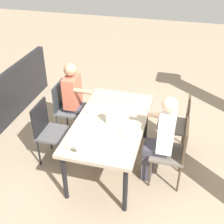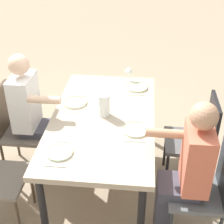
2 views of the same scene
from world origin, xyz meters
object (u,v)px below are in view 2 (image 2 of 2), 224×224
object	(u,v)px
chair_mid_south	(197,136)
water_pitcher	(104,106)
chair_west_south	(207,187)
plate_1	(136,130)
wine_glass_3	(129,72)
plate_2	(75,103)
diner_man_white	(33,114)
chair_mid_north	(16,125)
dining_table	(103,123)
diner_woman_green	(186,170)
plate_0	(59,153)
plate_3	(137,87)

from	to	relation	value
chair_mid_south	water_pitcher	size ratio (longest dim) A/B	4.46
water_pitcher	chair_west_south	bearing A→B (deg)	-124.21
plate_1	water_pitcher	xyz separation A→B (m)	(0.22, 0.30, 0.09)
plate_1	wine_glass_3	distance (m)	0.96
plate_2	diner_man_white	bearing A→B (deg)	105.64
chair_west_south	wine_glass_3	distance (m)	1.53
chair_mid_north	water_pitcher	xyz separation A→B (m)	(-0.07, -0.90, 0.32)
dining_table	water_pitcher	xyz separation A→B (m)	(0.03, -0.01, 0.16)
dining_table	diner_woman_green	world-z (taller)	diner_woman_green
diner_man_white	plate_0	size ratio (longest dim) A/B	6.25
chair_mid_north	wine_glass_3	size ratio (longest dim) A/B	6.20
chair_mid_north	plate_0	size ratio (longest dim) A/B	4.55
dining_table	diner_man_white	xyz separation A→B (m)	(0.10, 0.70, -0.01)
chair_mid_south	plate_0	distance (m)	1.35
chair_west_south	plate_0	size ratio (longest dim) A/B	4.43
chair_west_south	wine_glass_3	size ratio (longest dim) A/B	6.04
diner_man_white	plate_2	xyz separation A→B (m)	(0.11, -0.40, 0.08)
diner_woman_green	plate_2	bearing A→B (deg)	52.53
plate_2	plate_0	bearing A→B (deg)	-177.83
plate_1	water_pitcher	bearing A→B (deg)	52.97
chair_mid_north	water_pitcher	distance (m)	0.96
diner_man_white	plate_0	xyz separation A→B (m)	(-0.66, -0.43, 0.08)
dining_table	plate_3	bearing A→B (deg)	-25.82
diner_man_white	plate_2	bearing A→B (deg)	-74.36
chair_mid_north	plate_2	distance (m)	0.65
chair_west_south	chair_mid_north	bearing A→B (deg)	69.43
chair_mid_north	plate_2	xyz separation A→B (m)	(0.11, -0.59, 0.23)
diner_woman_green	water_pitcher	bearing A→B (deg)	49.67
plate_0	plate_3	world-z (taller)	same
diner_man_white	plate_3	world-z (taller)	diner_man_white
dining_table	chair_mid_south	bearing A→B (deg)	-83.43
chair_west_south	diner_woman_green	world-z (taller)	diner_woman_green
chair_west_south	wine_glass_3	bearing A→B (deg)	28.03
chair_west_south	diner_man_white	bearing A→B (deg)	67.25
diner_woman_green	water_pitcher	size ratio (longest dim) A/B	6.11
chair_mid_south	water_pitcher	xyz separation A→B (m)	(-0.07, 0.88, 0.32)
plate_0	diner_woman_green	bearing A→B (deg)	-90.39
chair_west_south	plate_1	bearing A→B (deg)	57.31
plate_1	chair_west_south	bearing A→B (deg)	-122.69
chair_mid_south	wine_glass_3	size ratio (longest dim) A/B	6.15
diner_man_white	plate_1	size ratio (longest dim) A/B	5.84
diner_woman_green	plate_3	size ratio (longest dim) A/B	5.78
water_pitcher	diner_woman_green	bearing A→B (deg)	-130.33
wine_glass_3	plate_3	bearing A→B (deg)	-147.90
diner_woman_green	plate_2	size ratio (longest dim) A/B	5.64
plate_3	wine_glass_3	xyz separation A→B (m)	(0.16, 0.10, 0.10)
diner_woman_green	wine_glass_3	world-z (taller)	diner_woman_green
chair_west_south	plate_0	world-z (taller)	chair_west_south
chair_west_south	water_pitcher	bearing A→B (deg)	55.79
chair_mid_north	plate_0	distance (m)	0.93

